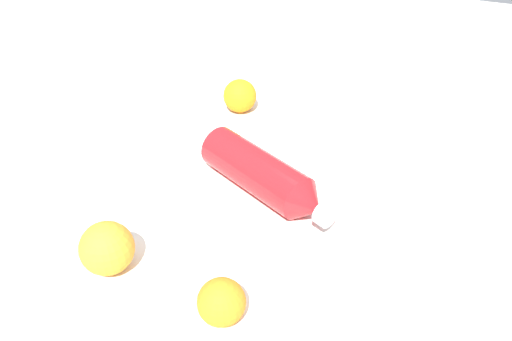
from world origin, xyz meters
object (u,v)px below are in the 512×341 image
Objects in this scene: orange_1 at (221,302)px; orange_2 at (240,96)px; orange_0 at (107,248)px; water_bottle at (265,176)px.

orange_2 reaches higher than orange_1.
orange_0 is 0.48m from orange_2.
water_bottle is at bearing -58.19° from orange_2.
water_bottle is 0.26m from orange_1.
orange_1 is (0.04, -0.26, -0.01)m from water_bottle.
orange_1 is at bearing -68.82° from orange_2.
orange_0 reaches higher than orange_1.
water_bottle is 0.29m from orange_2.
water_bottle is 4.23× the size of orange_1.
orange_1 is at bearing -54.90° from water_bottle.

